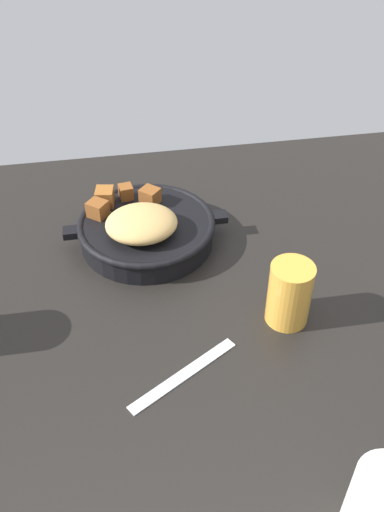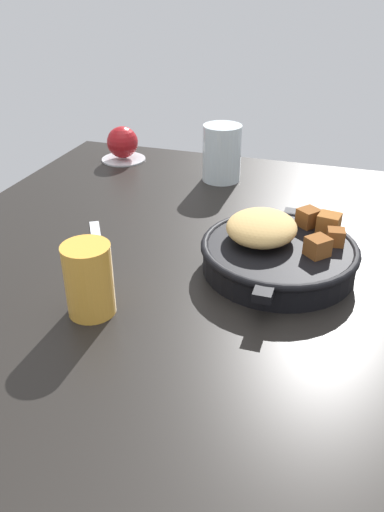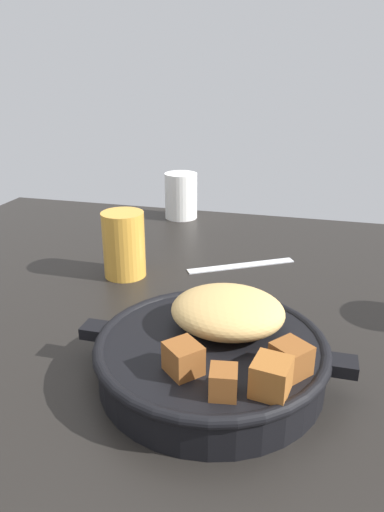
{
  "view_description": "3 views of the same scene",
  "coord_description": "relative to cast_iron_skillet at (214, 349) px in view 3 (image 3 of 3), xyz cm",
  "views": [
    {
      "loc": [
        11.13,
        60.11,
        59.08
      ],
      "look_at": [
        -0.02,
        -3.63,
        4.27
      ],
      "focal_mm": 39.38,
      "sensor_mm": 36.0,
      "label": 1
    },
    {
      "loc": [
        -58.52,
        -21.25,
        38.87
      ],
      "look_at": [
        0.03,
        -2.39,
        3.44
      ],
      "focal_mm": 35.49,
      "sensor_mm": 36.0,
      "label": 2
    },
    {
      "loc": [
        13.87,
        -51.76,
        28.51
      ],
      "look_at": [
        -0.25,
        2.05,
        6.22
      ],
      "focal_mm": 32.9,
      "sensor_mm": 36.0,
      "label": 3
    }
  ],
  "objects": [
    {
      "name": "white_creamer_pitcher",
      "position": [
        -17.87,
        50.69,
        1.53
      ],
      "size": [
        6.51,
        6.51,
        9.14
      ],
      "primitive_type": "cylinder",
      "color": "white",
      "rests_on": "ground_plane"
    },
    {
      "name": "butter_knife",
      "position": [
        -1.77,
        28.37,
        -2.87
      ],
      "size": [
        15.6,
        10.19,
        0.36
      ],
      "primitive_type": "cube",
      "rotation": [
        0.0,
        0.0,
        0.54
      ],
      "color": "silver",
      "rests_on": "ground_plane"
    },
    {
      "name": "cast_iron_skillet",
      "position": [
        0.0,
        0.0,
        0.0
      ],
      "size": [
        27.03,
        22.73,
        7.94
      ],
      "color": "black",
      "rests_on": "ground_plane"
    },
    {
      "name": "juice_glass_amber",
      "position": [
        -17.92,
        20.76,
        1.77
      ],
      "size": [
        6.14,
        6.14,
        9.63
      ],
      "primitive_type": "cylinder",
      "color": "gold",
      "rests_on": "ground_plane"
    },
    {
      "name": "ground_plane",
      "position": [
        -6.08,
        13.45,
        -4.25
      ],
      "size": [
        107.11,
        86.15,
        2.4
      ],
      "primitive_type": "cube",
      "color": "black"
    }
  ]
}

